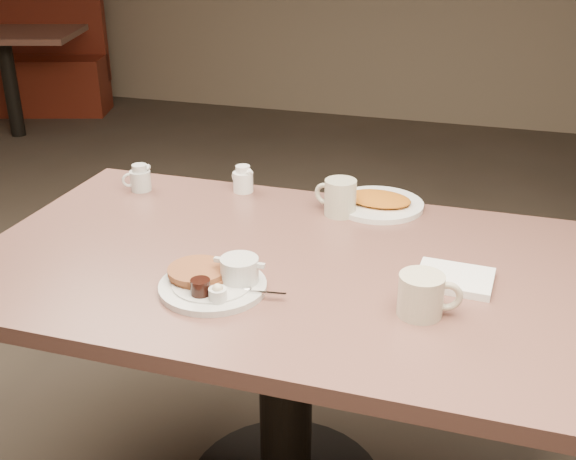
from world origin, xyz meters
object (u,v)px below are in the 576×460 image
(diner_table, at_px, (286,320))
(creamer_right, at_px, (243,180))
(hash_plate, at_px, (378,202))
(main_plate, at_px, (216,279))
(coffee_mug_near, at_px, (423,294))
(booth_back_left, at_px, (38,63))
(creamer_left, at_px, (140,179))
(coffee_mug_far, at_px, (339,197))

(diner_table, xyz_separation_m, creamer_right, (-0.25, 0.39, 0.21))
(diner_table, bearing_deg, hash_plate, 68.66)
(diner_table, relative_size, main_plate, 5.15)
(hash_plate, bearing_deg, coffee_mug_near, -70.75)
(booth_back_left, bearing_deg, creamer_left, -49.71)
(coffee_mug_near, distance_m, hash_plate, 0.57)
(creamer_left, bearing_deg, booth_back_left, 130.29)
(diner_table, distance_m, creamer_left, 0.66)
(creamer_left, bearing_deg, diner_table, -29.27)
(coffee_mug_far, bearing_deg, main_plate, -108.71)
(coffee_mug_near, relative_size, hash_plate, 0.50)
(coffee_mug_far, xyz_separation_m, booth_back_left, (-3.17, 3.02, -0.39))
(diner_table, height_order, creamer_right, creamer_right)
(creamer_right, bearing_deg, booth_back_left, 134.19)
(diner_table, xyz_separation_m, main_plate, (-0.11, -0.18, 0.19))
(diner_table, bearing_deg, coffee_mug_near, -23.94)
(diner_table, relative_size, booth_back_left, 1.03)
(creamer_left, relative_size, hash_plate, 0.30)
(creamer_right, distance_m, hash_plate, 0.41)
(coffee_mug_far, height_order, booth_back_left, booth_back_left)
(coffee_mug_near, bearing_deg, creamer_right, 137.71)
(diner_table, height_order, coffee_mug_far, coffee_mug_far)
(diner_table, height_order, coffee_mug_near, coffee_mug_near)
(coffee_mug_near, bearing_deg, hash_plate, 109.25)
(creamer_right, bearing_deg, hash_plate, -0.09)
(coffee_mug_near, distance_m, booth_back_left, 4.92)
(coffee_mug_far, relative_size, creamer_left, 1.55)
(creamer_left, xyz_separation_m, creamer_right, (0.30, 0.08, 0.00))
(main_plate, bearing_deg, coffee_mug_far, 71.29)
(coffee_mug_far, height_order, hash_plate, coffee_mug_far)
(coffee_mug_near, xyz_separation_m, hash_plate, (-0.19, 0.54, -0.03))
(coffee_mug_far, xyz_separation_m, hash_plate, (0.09, 0.08, -0.04))
(diner_table, height_order, creamer_left, creamer_left)
(hash_plate, bearing_deg, main_plate, -114.51)
(coffee_mug_far, relative_size, booth_back_left, 0.09)
(creamer_right, relative_size, hash_plate, 0.29)
(coffee_mug_near, relative_size, creamer_right, 1.74)
(diner_table, bearing_deg, coffee_mug_far, 79.32)
(coffee_mug_far, bearing_deg, diner_table, -100.68)
(coffee_mug_far, distance_m, booth_back_left, 4.40)
(coffee_mug_far, height_order, creamer_right, coffee_mug_far)
(diner_table, distance_m, main_plate, 0.28)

